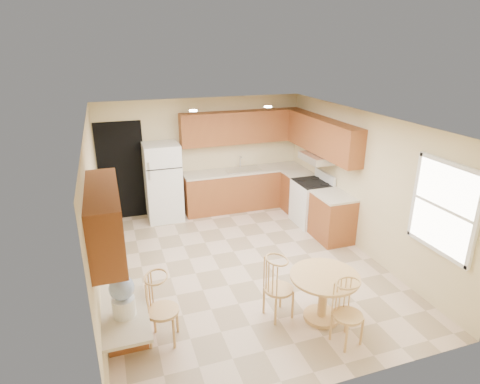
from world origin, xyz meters
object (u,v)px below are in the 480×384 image
object	(u,v)px
chair_table_a	(282,285)
chair_desk	(163,307)
dining_table	(324,290)
chair_table_b	(352,312)
water_crock	(123,295)
stove	(311,202)
refrigerator	(163,182)

from	to	relation	value
chair_table_a	chair_desk	world-z (taller)	chair_desk
dining_table	chair_desk	world-z (taller)	chair_desk
chair_table_b	chair_desk	world-z (taller)	chair_desk
chair_desk	water_crock	distance (m)	0.70
chair_table_a	chair_table_b	distance (m)	0.97
stove	dining_table	bearing A→B (deg)	-115.25
chair_table_a	chair_desk	bearing A→B (deg)	-101.65
chair_table_b	dining_table	bearing A→B (deg)	-97.31
dining_table	stove	bearing A→B (deg)	64.75
stove	water_crock	distance (m)	4.96
refrigerator	chair_table_a	bearing A→B (deg)	-76.05
chair_table_b	stove	bearing A→B (deg)	-122.70
dining_table	chair_table_a	bearing A→B (deg)	163.44
stove	chair_desk	distance (m)	4.40
dining_table	chair_desk	xyz separation A→B (m)	(-2.12, 0.17, 0.12)
refrigerator	stove	xyz separation A→B (m)	(2.88, -1.22, -0.36)
stove	chair_desk	size ratio (longest dim) A/B	1.17
water_crock	refrigerator	bearing A→B (deg)	75.97
chair_table_b	water_crock	xyz separation A→B (m)	(-2.62, 0.48, 0.51)
dining_table	water_crock	xyz separation A→B (m)	(-2.57, -0.12, 0.57)
refrigerator	dining_table	size ratio (longest dim) A/B	1.79
chair_desk	water_crock	xyz separation A→B (m)	(-0.45, -0.29, 0.45)
stove	water_crock	world-z (taller)	water_crock
chair_desk	chair_table_a	bearing A→B (deg)	107.60
dining_table	chair_desk	distance (m)	2.13
dining_table	chair_table_a	xyz separation A→B (m)	(-0.55, 0.16, 0.10)
chair_desk	dining_table	bearing A→B (deg)	103.28
dining_table	chair_table_b	xyz separation A→B (m)	(0.05, -0.60, 0.07)
refrigerator	chair_table_b	size ratio (longest dim) A/B	1.95
stove	water_crock	bearing A→B (deg)	-142.79
stove	chair_table_b	size ratio (longest dim) A/B	1.29
refrigerator	stove	world-z (taller)	refrigerator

